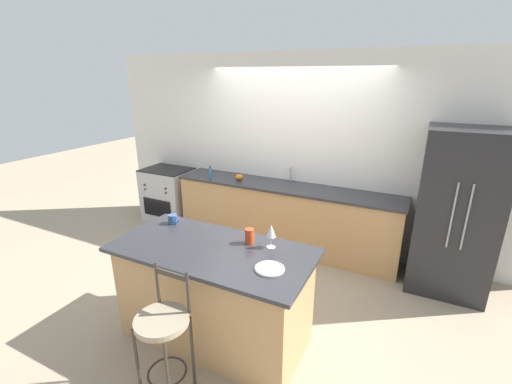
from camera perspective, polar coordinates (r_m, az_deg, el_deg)
name	(u,v)px	position (r m, az deg, el deg)	size (l,w,h in m)	color
ground_plane	(274,256)	(4.86, 3.01, -10.55)	(18.00, 18.00, 0.00)	tan
wall_back	(294,152)	(4.95, 6.28, 6.66)	(6.00, 0.07, 2.70)	silver
back_counter	(284,216)	(4.95, 4.72, -4.00)	(3.21, 0.63, 0.94)	tan
sink_faucet	(290,172)	(4.91, 5.72, 3.27)	(0.02, 0.13, 0.22)	#ADAFB5
kitchen_island	(214,294)	(3.31, -6.97, -16.48)	(1.79, 0.88, 0.95)	tan
refrigerator	(456,212)	(4.43, 30.34, -2.96)	(0.81, 0.76, 1.88)	#232326
oven_range	(169,196)	(5.96, -14.30, -0.58)	(0.77, 0.62, 0.93)	#B7B7BC
bar_stool_near	(164,332)	(2.82, -15.13, -21.65)	(0.40, 0.40, 1.07)	#332D28
dinner_plate	(270,268)	(2.74, 2.27, -12.62)	(0.24, 0.24, 0.02)	beige
wine_glass	(271,231)	(2.99, 2.54, -6.57)	(0.08, 0.08, 0.22)	white
coffee_mug	(173,219)	(3.59, -13.69, -4.43)	(0.12, 0.09, 0.10)	#335689
tumbler_cup	(249,236)	(3.09, -1.10, -7.35)	(0.08, 0.08, 0.14)	red
pumpkin_decoration	(239,177)	(4.99, -2.82, 2.51)	(0.12, 0.12, 0.11)	orange
soap_bottle	(210,173)	(5.13, -7.63, 3.19)	(0.04, 0.04, 0.19)	teal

